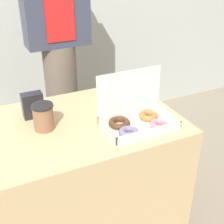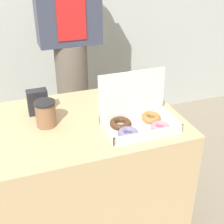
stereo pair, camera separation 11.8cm
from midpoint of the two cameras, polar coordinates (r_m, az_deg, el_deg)
The scene contains 6 objects.
ground_plane at distance 2.02m, azimuth -2.34°, elevation -19.69°, with size 14.00×14.00×0.00m, color gray.
table at distance 1.76m, azimuth -2.58°, elevation -11.76°, with size 0.95×0.68×0.73m.
donut_box at distance 1.48m, azimuth 7.05°, elevation -1.38°, with size 0.34×0.23×0.25m.
coffee_cup at distance 1.49m, azimuth -9.85°, elevation -0.35°, with size 0.10×0.10×0.13m.
napkin_holder at distance 1.61m, azimuth -11.43°, elevation 1.78°, with size 0.10×0.06×0.13m.
person_customer at distance 2.07m, azimuth -6.09°, elevation 12.55°, with size 0.39×0.22×1.72m.
Camera 2 is at (-0.33, -1.31, 1.50)m, focal length 50.00 mm.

